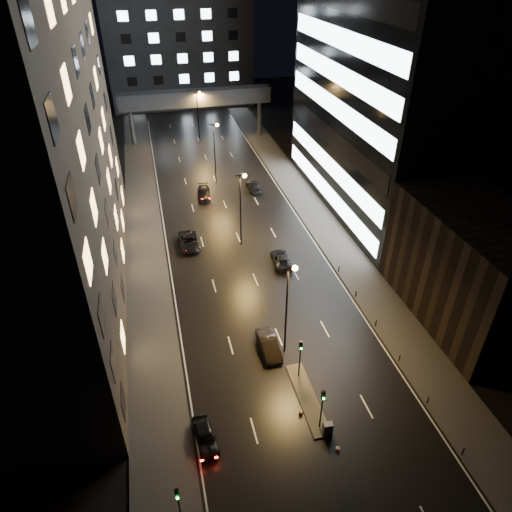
# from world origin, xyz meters

# --- Properties ---
(ground) EXTENTS (160.00, 160.00, 0.00)m
(ground) POSITION_xyz_m (0.00, 40.00, 0.00)
(ground) COLOR black
(ground) RESTS_ON ground
(sidewalk_left) EXTENTS (5.00, 110.00, 0.15)m
(sidewalk_left) POSITION_xyz_m (-12.50, 35.00, 0.07)
(sidewalk_left) COLOR #383533
(sidewalk_left) RESTS_ON ground
(sidewalk_right) EXTENTS (5.00, 110.00, 0.15)m
(sidewalk_right) POSITION_xyz_m (12.50, 35.00, 0.07)
(sidewalk_right) COLOR #383533
(sidewalk_right) RESTS_ON ground
(building_left) EXTENTS (15.00, 48.00, 40.00)m
(building_left) POSITION_xyz_m (-22.50, 24.00, 20.00)
(building_left) COLOR #2D2319
(building_left) RESTS_ON ground
(building_right_low) EXTENTS (10.00, 18.00, 12.00)m
(building_right_low) POSITION_xyz_m (20.00, 9.00, 6.00)
(building_right_low) COLOR black
(building_right_low) RESTS_ON ground
(building_right_glass) EXTENTS (20.00, 36.00, 45.00)m
(building_right_glass) POSITION_xyz_m (25.00, 36.00, 22.50)
(building_right_glass) COLOR black
(building_right_glass) RESTS_ON ground
(building_far) EXTENTS (34.00, 14.00, 25.00)m
(building_far) POSITION_xyz_m (0.00, 98.00, 12.50)
(building_far) COLOR #333335
(building_far) RESTS_ON ground
(skybridge) EXTENTS (30.00, 3.00, 10.00)m
(skybridge) POSITION_xyz_m (0.00, 70.00, 8.34)
(skybridge) COLOR #333335
(skybridge) RESTS_ON ground
(median_island) EXTENTS (1.60, 8.00, 0.15)m
(median_island) POSITION_xyz_m (0.30, 2.00, 0.07)
(median_island) COLOR #383533
(median_island) RESTS_ON ground
(traffic_signal_near) EXTENTS (0.28, 0.34, 4.40)m
(traffic_signal_near) POSITION_xyz_m (0.30, 4.49, 3.09)
(traffic_signal_near) COLOR black
(traffic_signal_near) RESTS_ON median_island
(traffic_signal_far) EXTENTS (0.28, 0.34, 4.40)m
(traffic_signal_far) POSITION_xyz_m (0.30, -1.01, 3.09)
(traffic_signal_far) COLOR black
(traffic_signal_far) RESTS_ON median_island
(traffic_signal_corner) EXTENTS (0.28, 0.34, 4.40)m
(traffic_signal_corner) POSITION_xyz_m (-11.50, -6.01, 2.94)
(traffic_signal_corner) COLOR black
(traffic_signal_corner) RESTS_ON ground
(bollard_row) EXTENTS (0.12, 25.12, 0.90)m
(bollard_row) POSITION_xyz_m (10.20, 6.50, 0.45)
(bollard_row) COLOR black
(bollard_row) RESTS_ON ground
(streetlight_near) EXTENTS (1.45, 0.50, 10.15)m
(streetlight_near) POSITION_xyz_m (0.16, 8.00, 6.50)
(streetlight_near) COLOR black
(streetlight_near) RESTS_ON ground
(streetlight_mid_a) EXTENTS (1.45, 0.50, 10.15)m
(streetlight_mid_a) POSITION_xyz_m (0.16, 28.00, 6.50)
(streetlight_mid_a) COLOR black
(streetlight_mid_a) RESTS_ON ground
(streetlight_mid_b) EXTENTS (1.45, 0.50, 10.15)m
(streetlight_mid_b) POSITION_xyz_m (0.16, 48.00, 6.50)
(streetlight_mid_b) COLOR black
(streetlight_mid_b) RESTS_ON ground
(streetlight_far) EXTENTS (1.45, 0.50, 10.15)m
(streetlight_far) POSITION_xyz_m (0.16, 68.00, 6.50)
(streetlight_far) COLOR black
(streetlight_far) RESTS_ON ground
(car_away_a) EXTENTS (2.00, 4.07, 1.33)m
(car_away_a) POSITION_xyz_m (-9.00, 0.03, 0.67)
(car_away_a) COLOR black
(car_away_a) RESTS_ON ground
(car_away_b) EXTENTS (1.68, 4.63, 1.52)m
(car_away_b) POSITION_xyz_m (-1.50, 8.40, 0.76)
(car_away_b) COLOR black
(car_away_b) RESTS_ON ground
(car_away_c) EXTENTS (2.67, 5.46, 1.49)m
(car_away_c) POSITION_xyz_m (-6.77, 29.29, 0.75)
(car_away_c) COLOR black
(car_away_c) RESTS_ON ground
(car_away_d) EXTENTS (2.53, 5.14, 1.44)m
(car_away_d) POSITION_xyz_m (-2.76, 43.26, 0.72)
(car_away_d) COLOR black
(car_away_d) RESTS_ON ground
(car_toward_a) EXTENTS (2.55, 4.84, 1.30)m
(car_toward_a) POSITION_xyz_m (3.93, 22.58, 0.65)
(car_toward_a) COLOR black
(car_toward_a) RESTS_ON ground
(car_toward_b) EXTENTS (2.03, 4.87, 1.41)m
(car_toward_b) POSITION_xyz_m (5.57, 43.86, 0.70)
(car_toward_b) COLOR black
(car_toward_b) RESTS_ON ground
(utility_cabinet) EXTENTS (0.78, 0.55, 1.15)m
(utility_cabinet) POSITION_xyz_m (0.70, -1.70, 0.73)
(utility_cabinet) COLOR #49494C
(utility_cabinet) RESTS_ON median_island
(cone_a) EXTENTS (0.43, 0.43, 0.50)m
(cone_a) POSITION_xyz_m (-0.79, 0.61, 0.25)
(cone_a) COLOR #E15C0B
(cone_a) RESTS_ON ground
(cone_b) EXTENTS (0.40, 0.40, 0.47)m
(cone_b) POSITION_xyz_m (0.96, -3.29, 0.24)
(cone_b) COLOR orange
(cone_b) RESTS_ON ground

